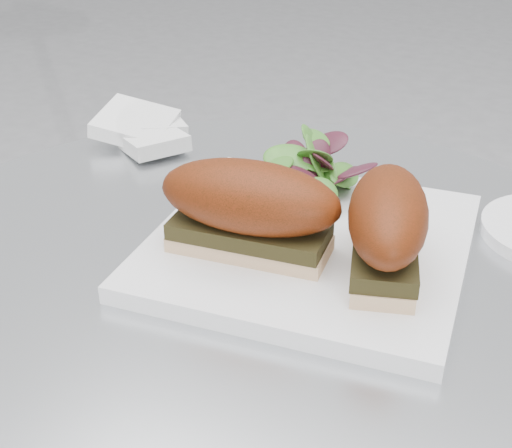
# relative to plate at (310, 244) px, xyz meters

# --- Properties ---
(plate) EXTENTS (0.30, 0.30, 0.02)m
(plate) POSITION_rel_plate_xyz_m (0.00, 0.00, 0.00)
(plate) COLOR white
(plate) RESTS_ON table
(sandwich_left) EXTENTS (0.16, 0.09, 0.08)m
(sandwich_left) POSITION_rel_plate_xyz_m (-0.04, -0.05, 0.05)
(sandwich_left) COLOR tan
(sandwich_left) RESTS_ON plate
(sandwich_right) EXTENTS (0.10, 0.15, 0.08)m
(sandwich_right) POSITION_rel_plate_xyz_m (0.07, -0.02, 0.05)
(sandwich_right) COLOR tan
(sandwich_right) RESTS_ON plate
(salad) EXTENTS (0.10, 0.10, 0.05)m
(salad) POSITION_rel_plate_xyz_m (-0.03, 0.08, 0.03)
(salad) COLOR #3E862C
(salad) RESTS_ON plate
(napkin) EXTENTS (0.12, 0.12, 0.02)m
(napkin) POSITION_rel_plate_xyz_m (-0.27, 0.13, 0.00)
(napkin) COLOR white
(napkin) RESTS_ON table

